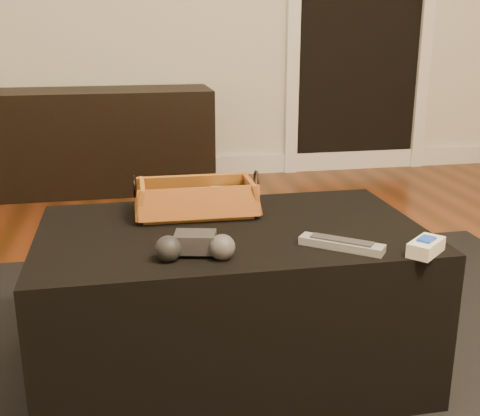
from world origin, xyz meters
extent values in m
cube|color=white|center=(0.00, 2.73, 0.06)|extent=(5.00, 0.04, 0.12)
cube|color=black|center=(1.30, 2.73, 1.02)|extent=(0.82, 0.02, 2.00)
cube|color=white|center=(0.85, 2.72, 1.02)|extent=(0.08, 0.05, 2.05)
cube|color=white|center=(1.75, 2.72, 1.02)|extent=(0.08, 0.05, 2.05)
cube|color=black|center=(-0.46, 2.51, 0.29)|extent=(1.50, 0.45, 0.59)
cube|color=black|center=(0.03, 0.37, 0.01)|extent=(2.60, 2.00, 0.01)
cube|color=black|center=(0.03, 0.42, 0.22)|extent=(1.00, 0.60, 0.42)
cube|color=black|center=(-0.06, 0.54, 0.45)|extent=(0.18, 0.06, 0.02)
cube|color=#CAB48C|center=(0.05, 0.58, 0.47)|extent=(0.10, 0.08, 0.05)
cube|color=#935E21|center=(-0.04, 0.56, 0.44)|extent=(0.30, 0.14, 0.01)
cube|color=#8E5C20|center=(-0.04, 0.63, 0.49)|extent=(0.33, 0.03, 0.09)
cube|color=#A86025|center=(-0.04, 0.48, 0.49)|extent=(0.33, 0.03, 0.09)
cube|color=brown|center=(0.12, 0.55, 0.49)|extent=(0.03, 0.16, 0.09)
cube|color=#AA5F26|center=(-0.20, 0.56, 0.49)|extent=(0.03, 0.16, 0.09)
torus|color=black|center=(0.13, 0.55, 0.52)|extent=(0.01, 0.06, 0.06)
torus|color=black|center=(-0.21, 0.56, 0.52)|extent=(0.01, 0.06, 0.06)
cube|color=#232325|center=(-0.08, 0.25, 0.46)|extent=(0.11, 0.09, 0.04)
sphere|color=black|center=(-0.14, 0.22, 0.46)|extent=(0.07, 0.07, 0.06)
sphere|color=#38383C|center=(-0.02, 0.21, 0.46)|extent=(0.07, 0.07, 0.06)
cube|color=gray|center=(0.27, 0.22, 0.44)|extent=(0.19, 0.16, 0.02)
cube|color=#2D2D2F|center=(0.27, 0.22, 0.45)|extent=(0.14, 0.12, 0.00)
cube|color=beige|center=(0.45, 0.15, 0.45)|extent=(0.12, 0.11, 0.03)
cube|color=blue|center=(0.45, 0.15, 0.47)|extent=(0.05, 0.05, 0.01)
camera|label=1|loc=(-0.23, -1.05, 0.95)|focal=45.00mm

